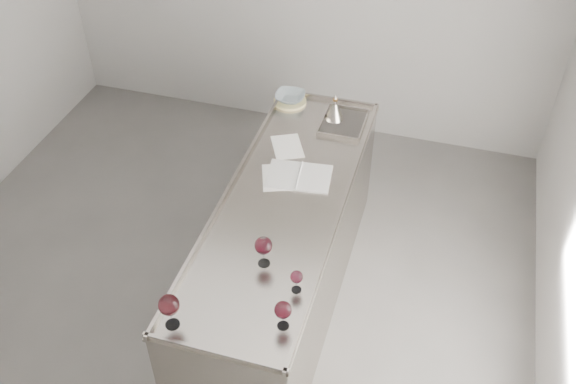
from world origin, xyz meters
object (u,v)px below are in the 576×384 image
(wine_glass_middle, at_px, (263,246))
(wine_funnel, at_px, (335,111))
(ceramic_bowl, at_px, (290,97))
(wine_glass_right, at_px, (283,310))
(wine_glass_left, at_px, (169,306))
(notebook, at_px, (299,176))
(wine_glass_small, at_px, (297,278))
(counter, at_px, (284,252))

(wine_glass_middle, relative_size, wine_funnel, 0.93)
(ceramic_bowl, bearing_deg, wine_glass_right, -74.67)
(wine_glass_left, xyz_separation_m, notebook, (0.30, 1.33, -0.15))
(wine_glass_left, relative_size, ceramic_bowl, 0.96)
(wine_glass_small, height_order, notebook, wine_glass_small)
(notebook, bearing_deg, wine_funnel, 78.14)
(wine_glass_right, distance_m, ceramic_bowl, 2.08)
(counter, distance_m, ceramic_bowl, 1.23)
(ceramic_bowl, xyz_separation_m, wine_funnel, (0.37, -0.11, 0.02))
(notebook, height_order, wine_funnel, wine_funnel)
(wine_glass_right, relative_size, wine_glass_small, 1.26)
(notebook, xyz_separation_m, ceramic_bowl, (-0.30, 0.83, 0.04))
(wine_glass_right, height_order, notebook, wine_glass_right)
(wine_glass_left, relative_size, wine_glass_right, 1.21)
(wine_glass_middle, height_order, wine_glass_right, wine_glass_middle)
(counter, distance_m, wine_glass_right, 1.14)
(wine_glass_small, xyz_separation_m, notebook, (-0.25, 0.92, -0.09))
(wine_glass_right, bearing_deg, wine_glass_middle, 120.72)
(wine_glass_left, bearing_deg, wine_glass_right, 15.55)
(wine_glass_left, height_order, notebook, wine_glass_left)
(wine_glass_middle, bearing_deg, notebook, 91.24)
(counter, relative_size, wine_glass_right, 13.69)
(ceramic_bowl, bearing_deg, notebook, -69.92)
(counter, distance_m, wine_glass_small, 0.93)
(wine_glass_small, relative_size, wine_funnel, 0.67)
(wine_glass_right, relative_size, notebook, 0.40)
(wine_glass_middle, distance_m, wine_glass_small, 0.27)
(wine_glass_middle, bearing_deg, wine_glass_small, -30.42)
(wine_glass_left, xyz_separation_m, wine_glass_right, (0.55, 0.15, -0.03))
(wine_glass_middle, bearing_deg, counter, 94.85)
(notebook, height_order, ceramic_bowl, ceramic_bowl)
(counter, relative_size, wine_glass_left, 11.30)
(wine_glass_middle, relative_size, wine_glass_small, 1.40)
(wine_glass_middle, bearing_deg, wine_glass_right, -59.28)
(counter, distance_m, wine_glass_left, 1.28)
(wine_glass_small, xyz_separation_m, ceramic_bowl, (-0.55, 1.76, -0.05))
(counter, height_order, wine_glass_small, wine_glass_small)
(ceramic_bowl, bearing_deg, wine_glass_left, -90.00)
(wine_glass_small, distance_m, wine_funnel, 1.66)
(counter, xyz_separation_m, wine_glass_middle, (0.05, -0.54, 0.61))
(wine_glass_right, height_order, ceramic_bowl, wine_glass_right)
(wine_glass_left, bearing_deg, wine_funnel, 79.72)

